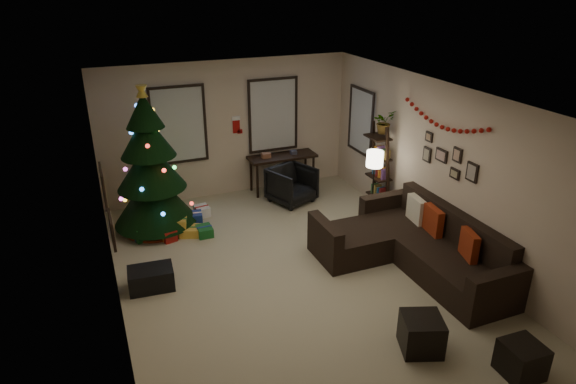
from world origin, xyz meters
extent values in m
plane|color=tan|center=(0.00, 0.00, 0.00)|extent=(7.00, 7.00, 0.00)
plane|color=white|center=(0.00, 0.00, 2.70)|extent=(7.00, 7.00, 0.00)
plane|color=beige|center=(0.00, 3.50, 1.35)|extent=(5.00, 0.00, 5.00)
plane|color=beige|center=(0.00, -3.50, 1.35)|extent=(5.00, 0.00, 5.00)
plane|color=beige|center=(-2.50, 0.00, 1.35)|extent=(0.00, 7.00, 7.00)
plane|color=beige|center=(2.50, 0.00, 1.35)|extent=(0.00, 7.00, 7.00)
cube|color=#728CB2|center=(-0.95, 3.47, 1.55)|extent=(0.94, 0.02, 1.35)
cube|color=beige|center=(-0.95, 3.47, 1.55)|extent=(0.94, 0.03, 1.35)
cube|color=#728CB2|center=(0.95, 3.47, 1.55)|extent=(0.94, 0.02, 1.35)
cube|color=beige|center=(0.95, 3.47, 1.55)|extent=(0.94, 0.03, 1.35)
cube|color=#728CB2|center=(2.47, 2.55, 1.50)|extent=(0.05, 0.27, 1.17)
cube|color=beige|center=(2.47, 2.55, 1.50)|extent=(0.05, 0.45, 1.17)
cylinder|color=black|center=(-1.67, 2.45, 0.16)|extent=(0.10, 0.10, 0.31)
cone|color=black|center=(-1.67, 2.45, 0.63)|extent=(1.42, 1.42, 0.99)
cone|color=black|center=(-1.67, 2.45, 1.20)|extent=(1.17, 1.17, 0.84)
cone|color=black|center=(-1.67, 2.45, 1.72)|extent=(0.92, 0.92, 0.73)
cone|color=black|center=(-1.67, 2.45, 2.14)|extent=(0.63, 0.63, 0.57)
cylinder|color=maroon|center=(-1.67, 2.45, 0.02)|extent=(1.15, 1.15, 0.04)
cube|color=navy|center=(-1.05, 2.35, 0.11)|extent=(0.35, 0.28, 0.22)
cube|color=gold|center=(-1.35, 2.05, 0.15)|extent=(0.28, 0.25, 0.30)
cube|color=silver|center=(-0.80, 2.65, 0.09)|extent=(0.25, 0.30, 0.18)
cube|color=#14591E|center=(-1.95, 2.10, 0.12)|extent=(0.30, 0.22, 0.25)
cube|color=maroon|center=(-1.55, 1.90, 0.10)|extent=(0.22, 0.22, 0.20)
cube|color=navy|center=(-2.05, 2.55, 0.14)|extent=(0.26, 0.26, 0.28)
cube|color=gold|center=(-1.15, 1.95, 0.07)|extent=(0.40, 0.30, 0.15)
cube|color=silver|center=(-1.47, 2.09, 0.09)|extent=(0.37, 0.22, 0.18)
cube|color=#14591E|center=(-0.95, 1.85, 0.08)|extent=(0.25, 0.31, 0.16)
cube|color=black|center=(2.03, -0.49, 0.22)|extent=(0.93, 2.48, 0.43)
cube|color=black|center=(2.40, -0.49, 0.66)|extent=(0.20, 2.48, 0.46)
cube|color=black|center=(2.03, -1.83, 0.34)|extent=(0.93, 0.20, 0.68)
cube|color=black|center=(2.03, 0.86, 0.34)|extent=(0.93, 0.20, 0.68)
cube|color=black|center=(1.12, 0.29, 0.22)|extent=(0.88, 0.93, 0.43)
cube|color=black|center=(0.60, 0.29, 0.34)|extent=(0.18, 0.93, 0.68)
cube|color=maroon|center=(2.21, -1.04, 0.64)|extent=(0.22, 0.43, 0.41)
cube|color=maroon|center=(2.21, -0.22, 0.64)|extent=(0.18, 0.45, 0.44)
cube|color=beige|center=(2.21, 0.22, 0.63)|extent=(0.17, 0.45, 0.44)
cube|color=black|center=(0.77, -1.98, 0.22)|extent=(0.60, 0.60, 0.45)
cube|color=black|center=(1.56, -2.76, 0.20)|extent=(0.44, 0.44, 0.40)
cube|color=black|center=(1.05, 3.22, 0.73)|extent=(1.40, 0.50, 0.05)
cylinder|color=black|center=(0.43, 3.02, 0.35)|extent=(0.05, 0.05, 0.70)
cylinder|color=black|center=(0.43, 3.42, 0.35)|extent=(0.05, 0.05, 0.70)
cylinder|color=black|center=(1.66, 3.02, 0.35)|extent=(0.05, 0.05, 0.70)
cylinder|color=black|center=(1.66, 3.42, 0.35)|extent=(0.05, 0.05, 0.70)
imported|color=black|center=(0.99, 2.57, 0.36)|extent=(0.91, 0.88, 0.73)
cube|color=black|center=(2.32, 1.29, 0.87)|extent=(0.05, 0.05, 1.74)
cube|color=black|center=(2.32, 1.75, 0.87)|extent=(0.05, 0.05, 1.74)
cube|color=black|center=(2.29, 1.52, 0.34)|extent=(0.30, 0.48, 0.03)
cube|color=black|center=(2.29, 1.52, 0.73)|extent=(0.30, 0.48, 0.03)
cube|color=black|center=(2.29, 1.52, 1.11)|extent=(0.30, 0.48, 0.03)
cube|color=black|center=(2.29, 1.52, 1.50)|extent=(0.30, 0.48, 0.03)
imported|color=#4C4C4C|center=(2.30, 1.51, 1.83)|extent=(0.58, 0.53, 0.53)
cylinder|color=black|center=(1.95, 1.16, 0.01)|extent=(0.24, 0.24, 0.03)
cylinder|color=black|center=(1.95, 1.16, 0.60)|extent=(0.03, 0.03, 1.16)
cylinder|color=white|center=(1.95, 1.16, 1.24)|extent=(0.29, 0.29, 0.27)
cube|color=black|center=(-2.48, 0.92, 1.54)|extent=(0.04, 0.60, 0.50)
cube|color=tan|center=(-2.48, 0.92, 1.54)|extent=(0.01, 0.54, 0.45)
cube|color=black|center=(-2.48, -0.42, 1.52)|extent=(0.04, 0.45, 0.35)
cube|color=beige|center=(-2.48, -0.42, 1.52)|extent=(0.01, 0.41, 0.31)
cube|color=black|center=(2.48, -0.60, 1.55)|extent=(0.03, 0.22, 0.28)
cube|color=black|center=(2.48, -0.25, 1.70)|extent=(0.03, 0.18, 0.22)
cube|color=black|center=(2.48, -0.25, 1.40)|extent=(0.03, 0.20, 0.16)
cube|color=black|center=(2.48, 0.10, 1.58)|extent=(0.03, 0.26, 0.20)
cube|color=black|center=(2.48, 0.45, 1.48)|extent=(0.03, 0.18, 0.24)
cube|color=black|center=(2.48, 0.45, 1.78)|extent=(0.03, 0.16, 0.16)
cube|color=#990F0C|center=(-0.15, 3.59, 1.36)|extent=(0.14, 0.04, 0.30)
cube|color=white|center=(-0.15, 3.59, 1.51)|extent=(0.16, 0.05, 0.08)
cube|color=#990F0C|center=(-0.08, 3.59, 1.23)|extent=(0.10, 0.04, 0.08)
cube|color=#990F0C|center=(0.18, 3.50, 1.41)|extent=(0.14, 0.04, 0.30)
cube|color=white|center=(0.18, 3.50, 1.56)|extent=(0.16, 0.05, 0.08)
cube|color=#990F0C|center=(0.25, 3.50, 1.28)|extent=(0.10, 0.04, 0.08)
cube|color=black|center=(-2.04, 0.58, 0.16)|extent=(0.66, 0.47, 0.32)
camera|label=1|loc=(-2.58, -5.91, 4.21)|focal=31.73mm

